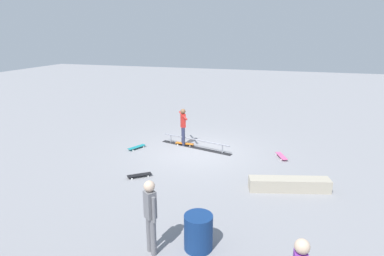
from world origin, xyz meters
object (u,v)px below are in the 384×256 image
at_px(skater_main, 183,124).
at_px(bystander_grey_shirt, 150,213).
at_px(loose_skateboard_pink, 281,156).
at_px(skate_ledge, 289,184).
at_px(loose_skateboard_black, 139,175).
at_px(loose_skateboard_teal, 137,147).
at_px(trash_bin, 198,232).
at_px(skateboard_main, 185,143).
at_px(grind_rail, 195,144).

height_order(skater_main, bystander_grey_shirt, bystander_grey_shirt).
relative_size(skater_main, loose_skateboard_pink, 1.95).
height_order(skate_ledge, loose_skateboard_black, skate_ledge).
distance_m(loose_skateboard_teal, trash_bin, 6.83).
distance_m(bystander_grey_shirt, loose_skateboard_pink, 7.06).
distance_m(skate_ledge, bystander_grey_shirt, 4.85).
bearing_deg(loose_skateboard_pink, loose_skateboard_black, -77.04).
relative_size(skateboard_main, loose_skateboard_pink, 0.99).
height_order(grind_rail, skate_ledge, skate_ledge).
bearing_deg(loose_skateboard_black, bystander_grey_shirt, -98.04).
xyz_separation_m(skateboard_main, loose_skateboard_pink, (-4.00, 0.30, 0.00)).
xyz_separation_m(skateboard_main, bystander_grey_shirt, (-1.47, 6.84, 0.90)).
bearing_deg(trash_bin, skater_main, -68.97).
bearing_deg(bystander_grey_shirt, skater_main, -41.20).
xyz_separation_m(grind_rail, skate_ledge, (-3.77, 2.80, 0.03)).
distance_m(skater_main, skateboard_main, 0.85).
bearing_deg(bystander_grey_shirt, loose_skateboard_pink, -74.98).
bearing_deg(trash_bin, skate_ledge, -119.06).
distance_m(skateboard_main, loose_skateboard_black, 3.46).
bearing_deg(skater_main, grind_rail, -134.98).
xyz_separation_m(grind_rail, bystander_grey_shirt, (-0.94, 6.66, 0.80)).
bearing_deg(skate_ledge, loose_skateboard_black, 5.49).
xyz_separation_m(skater_main, bystander_grey_shirt, (-1.52, 6.81, 0.04)).
height_order(loose_skateboard_pink, trash_bin, trash_bin).
distance_m(skater_main, loose_skateboard_black, 3.54).
relative_size(loose_skateboard_pink, loose_skateboard_black, 1.08).
bearing_deg(bystander_grey_shirt, loose_skateboard_black, -24.19).
relative_size(skate_ledge, loose_skateboard_black, 3.20).
distance_m(skater_main, loose_skateboard_pink, 4.15).
relative_size(skater_main, loose_skateboard_teal, 1.97).
bearing_deg(skate_ledge, bystander_grey_shirt, 53.74).
xyz_separation_m(grind_rail, loose_skateboard_pink, (-3.47, 0.13, -0.09)).
xyz_separation_m(bystander_grey_shirt, loose_skateboard_pink, (-2.53, -6.53, -0.90)).
distance_m(skater_main, bystander_grey_shirt, 6.98).
bearing_deg(skateboard_main, bystander_grey_shirt, -76.55).
distance_m(skate_ledge, loose_skateboard_black, 4.79).
bearing_deg(grind_rail, loose_skateboard_teal, 34.37).
bearing_deg(skater_main, trash_bin, 170.15).
bearing_deg(skateboard_main, loose_skateboard_pink, -3.02).
bearing_deg(loose_skateboard_teal, trash_bin, -116.54).
relative_size(skateboard_main, trash_bin, 0.98).
relative_size(grind_rail, skateboard_main, 4.01).
relative_size(loose_skateboard_pink, trash_bin, 1.00).
bearing_deg(loose_skateboard_pink, bystander_grey_shirt, -43.24).
height_order(loose_skateboard_black, loose_skateboard_teal, same).
xyz_separation_m(skate_ledge, bystander_grey_shirt, (2.83, 3.86, 0.77)).
bearing_deg(skate_ledge, loose_skateboard_teal, -18.11).
bearing_deg(grind_rail, loose_skateboard_black, 87.64).
xyz_separation_m(loose_skateboard_teal, trash_bin, (-4.16, 5.41, 0.34)).
height_order(skateboard_main, loose_skateboard_teal, same).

